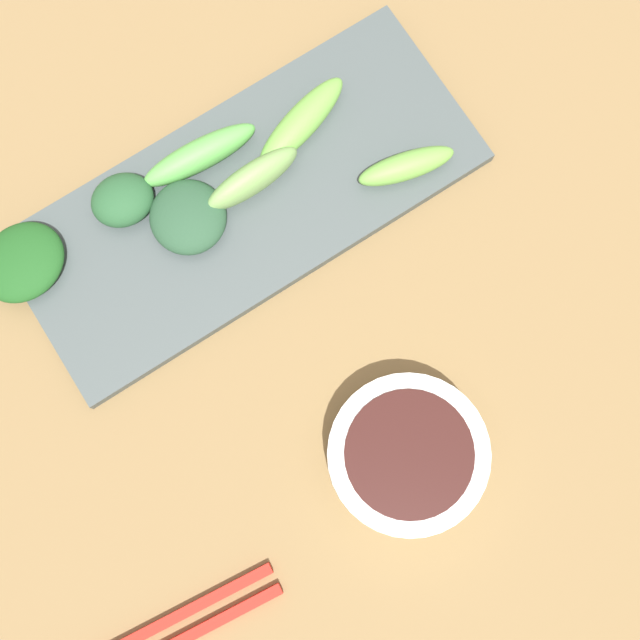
% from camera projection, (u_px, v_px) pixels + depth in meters
% --- Properties ---
extents(tabletop, '(2.10, 2.10, 0.02)m').
position_uv_depth(tabletop, '(327.00, 328.00, 0.68)').
color(tabletop, olive).
rests_on(tabletop, ground).
extents(sauce_bowl, '(0.12, 0.12, 0.05)m').
position_uv_depth(sauce_bowl, '(407.00, 455.00, 0.63)').
color(sauce_bowl, white).
rests_on(sauce_bowl, tabletop).
extents(serving_plate, '(0.15, 0.37, 0.01)m').
position_uv_depth(serving_plate, '(240.00, 203.00, 0.68)').
color(serving_plate, '#434F4F').
rests_on(serving_plate, tabletop).
extents(broccoli_leafy_0, '(0.07, 0.08, 0.02)m').
position_uv_depth(broccoli_leafy_0, '(22.00, 262.00, 0.66)').
color(broccoli_leafy_0, '#1C511D').
rests_on(broccoli_leafy_0, serving_plate).
extents(broccoli_stalk_1, '(0.04, 0.08, 0.02)m').
position_uv_depth(broccoli_stalk_1, '(406.00, 166.00, 0.67)').
color(broccoli_stalk_1, '#6DAF47').
rests_on(broccoli_stalk_1, serving_plate).
extents(broccoli_leafy_2, '(0.07, 0.07, 0.02)m').
position_uv_depth(broccoli_leafy_2, '(188.00, 217.00, 0.66)').
color(broccoli_leafy_2, '#274C32').
rests_on(broccoli_leafy_2, serving_plate).
extents(broccoli_stalk_3, '(0.03, 0.10, 0.03)m').
position_uv_depth(broccoli_stalk_3, '(200.00, 155.00, 0.67)').
color(broccoli_stalk_3, '#5BB14E').
rests_on(broccoli_stalk_3, serving_plate).
extents(broccoli_stalk_4, '(0.03, 0.08, 0.03)m').
position_uv_depth(broccoli_stalk_4, '(252.00, 179.00, 0.66)').
color(broccoli_stalk_4, '#76A657').
rests_on(broccoli_stalk_4, serving_plate).
extents(broccoli_leafy_5, '(0.05, 0.05, 0.03)m').
position_uv_depth(broccoli_leafy_5, '(122.00, 200.00, 0.66)').
color(broccoli_leafy_5, '#26552F').
rests_on(broccoli_leafy_5, serving_plate).
extents(broccoli_stalk_6, '(0.05, 0.10, 0.02)m').
position_uv_depth(broccoli_stalk_6, '(301.00, 122.00, 0.68)').
color(broccoli_stalk_6, '#6CB146').
rests_on(broccoli_stalk_6, serving_plate).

